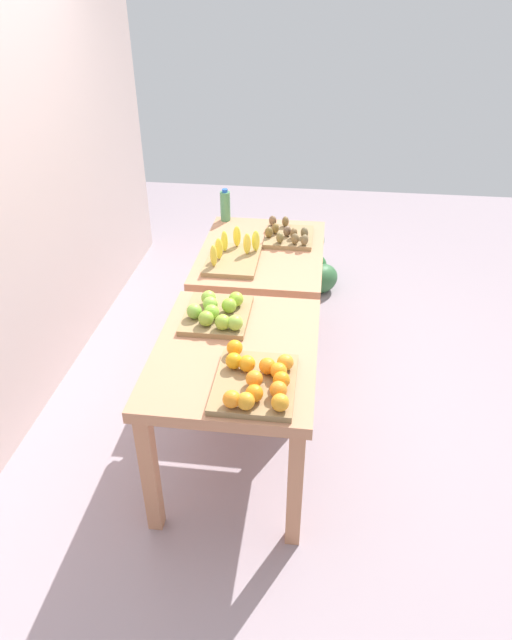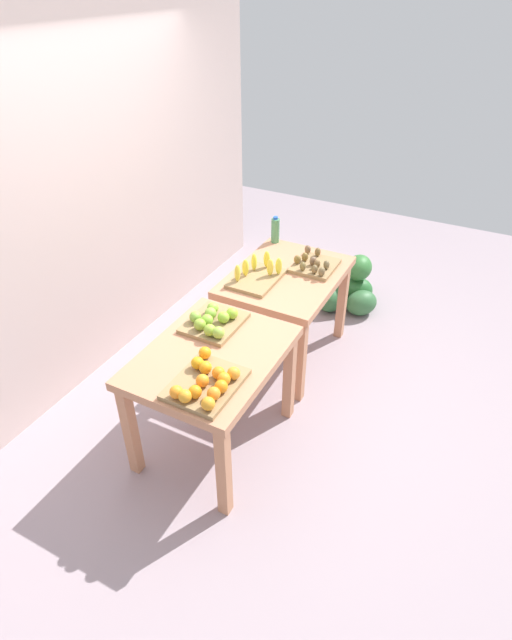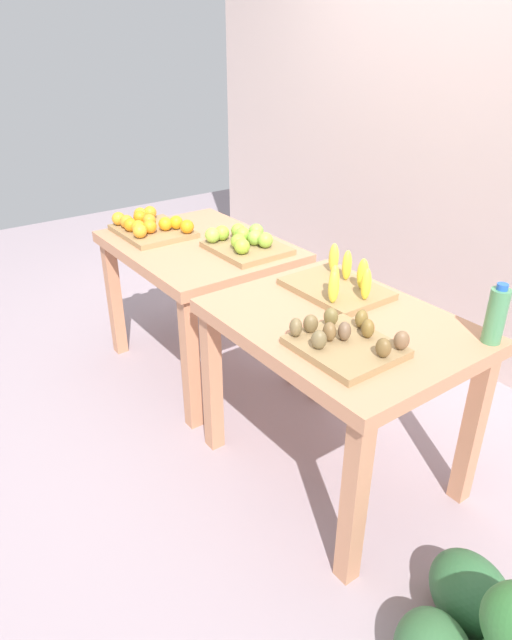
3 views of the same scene
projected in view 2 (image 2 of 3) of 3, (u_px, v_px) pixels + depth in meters
The scene contains 10 objects.
ground_plane at pixel (254, 391), 4.00m from camera, with size 8.00×8.00×0.00m, color gray.
back_wall at pixel (88, 179), 3.65m from camera, with size 4.40×0.12×3.00m, color #C5ADA7.
display_table_left at pixel (212, 367), 3.20m from camera, with size 1.04×0.80×0.79m.
display_table_right at pixel (286, 286), 4.02m from camera, with size 1.04×0.80×0.79m.
orange_bin at pixel (206, 382), 2.85m from camera, with size 0.46×0.36×0.11m.
apple_bin at pixel (213, 321), 3.34m from camera, with size 0.40×0.34×0.11m.
banana_crate at pixel (257, 275), 3.85m from camera, with size 0.44×0.32×0.17m.
kiwi_bin at pixel (314, 264), 4.00m from camera, with size 0.36×0.33×0.10m.
water_bottle at pixel (275, 230), 4.35m from camera, with size 0.07×0.07×0.23m.
watermelon_pile at pixel (352, 290), 4.90m from camera, with size 0.64×0.64×0.50m.
Camera 2 is at (-2.61, -1.38, 2.75)m, focal length 28.34 mm.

